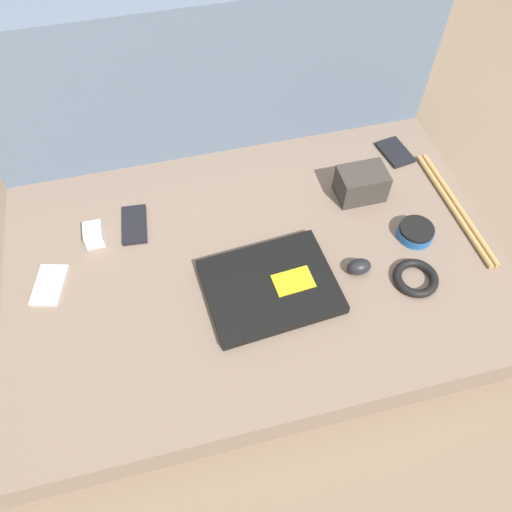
{
  "coord_description": "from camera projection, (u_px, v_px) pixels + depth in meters",
  "views": [
    {
      "loc": [
        -0.16,
        -0.66,
        1.09
      ],
      "look_at": [
        0.0,
        0.0,
        0.12
      ],
      "focal_mm": 35.0,
      "sensor_mm": 36.0,
      "label": 1
    }
  ],
  "objects": [
    {
      "name": "laptop",
      "position": [
        270.0,
        286.0,
        1.15
      ],
      "size": [
        0.31,
        0.25,
        0.03
      ],
      "rotation": [
        0.0,
        0.0,
        0.08
      ],
      "color": "black",
      "rests_on": "couch_seat"
    },
    {
      "name": "charger_brick",
      "position": [
        94.0,
        235.0,
        1.22
      ],
      "size": [
        0.04,
        0.06,
        0.04
      ],
      "color": "silver",
      "rests_on": "couch_seat"
    },
    {
      "name": "camera_pouch",
      "position": [
        361.0,
        184.0,
        1.29
      ],
      "size": [
        0.12,
        0.09,
        0.08
      ],
      "color": "#38332D",
      "rests_on": "couch_seat"
    },
    {
      "name": "cable_coil",
      "position": [
        416.0,
        278.0,
        1.16
      ],
      "size": [
        0.11,
        0.11,
        0.02
      ],
      "color": "black",
      "rests_on": "couch_seat"
    },
    {
      "name": "phone_black",
      "position": [
        49.0,
        285.0,
        1.16
      ],
      "size": [
        0.09,
        0.12,
        0.01
      ],
      "rotation": [
        0.0,
        0.0,
        -0.26
      ],
      "color": "#B7B7BC",
      "rests_on": "couch_seat"
    },
    {
      "name": "speaker_puck",
      "position": [
        416.0,
        232.0,
        1.23
      ],
      "size": [
        0.09,
        0.09,
        0.03
      ],
      "color": "#1E569E",
      "rests_on": "couch_seat"
    },
    {
      "name": "couch_backrest",
      "position": [
        212.0,
        81.0,
        1.34
      ],
      "size": [
        1.19,
        0.2,
        0.52
      ],
      "color": "slate",
      "rests_on": "ground_plane"
    },
    {
      "name": "drumstick_pair",
      "position": [
        455.0,
        207.0,
        1.29
      ],
      "size": [
        0.04,
        0.38,
        0.01
      ],
      "rotation": [
        0.0,
        0.0,
        0.03
      ],
      "color": "tan",
      "rests_on": "couch_seat"
    },
    {
      "name": "couch_seat",
      "position": [
        256.0,
        272.0,
        1.24
      ],
      "size": [
        1.19,
        0.78,
        0.1
      ],
      "color": "#7A6656",
      "rests_on": "ground_plane"
    },
    {
      "name": "ground_plane",
      "position": [
        256.0,
        283.0,
        1.28
      ],
      "size": [
        8.0,
        8.0,
        0.0
      ],
      "primitive_type": "plane",
      "color": "#7A6651"
    },
    {
      "name": "phone_small",
      "position": [
        135.0,
        225.0,
        1.26
      ],
      "size": [
        0.07,
        0.12,
        0.01
      ],
      "rotation": [
        0.0,
        0.0,
        -0.09
      ],
      "color": "black",
      "rests_on": "couch_seat"
    },
    {
      "name": "computer_mouse",
      "position": [
        359.0,
        267.0,
        1.17
      ],
      "size": [
        0.06,
        0.04,
        0.04
      ],
      "rotation": [
        0.0,
        0.0,
        0.0
      ],
      "color": "black",
      "rests_on": "couch_seat"
    },
    {
      "name": "phone_silver",
      "position": [
        395.0,
        152.0,
        1.41
      ],
      "size": [
        0.08,
        0.12,
        0.01
      ],
      "rotation": [
        0.0,
        0.0,
        0.16
      ],
      "color": "black",
      "rests_on": "couch_seat"
    }
  ]
}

